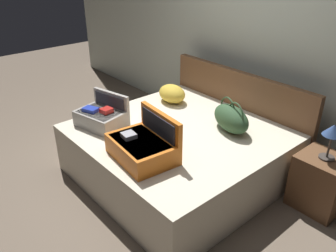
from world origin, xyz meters
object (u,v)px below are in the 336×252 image
hard_case_large (143,146)px  hard_case_medium (102,116)px  pillow_near_headboard (172,94)px  table_lamp (333,133)px  bed (178,153)px  duffel_bag (231,118)px  nightstand (320,182)px

hard_case_large → hard_case_medium: (-0.78, 0.05, -0.01)m
pillow_near_headboard → table_lamp: (1.83, 0.21, 0.15)m
bed → table_lamp: 1.49m
hard_case_medium → duffel_bag: bearing=31.5°
hard_case_medium → pillow_near_headboard: 0.96m
hard_case_medium → pillow_near_headboard: hard_case_medium is taller
bed → duffel_bag: (0.33, 0.41, 0.40)m
bed → pillow_near_headboard: bearing=143.4°
duffel_bag → pillow_near_headboard: (-0.94, 0.04, -0.03)m
hard_case_medium → table_lamp: bearing=19.6°
duffel_bag → hard_case_medium: bearing=-135.4°
nightstand → table_lamp: table_lamp is taller
pillow_near_headboard → table_lamp: bearing=6.6°
bed → duffel_bag: bearing=51.2°
bed → nightstand: bed is taller
bed → pillow_near_headboard: 0.84m
hard_case_large → duffel_bag: (0.16, 0.98, 0.02)m
duffel_bag → nightstand: bearing=15.5°
hard_case_large → nightstand: hard_case_large is taller
hard_case_medium → table_lamp: table_lamp is taller
bed → table_lamp: bearing=28.3°
bed → hard_case_large: hard_case_large is taller
hard_case_large → pillow_near_headboard: (-0.77, 1.02, -0.01)m
pillow_near_headboard → nightstand: pillow_near_headboard is taller
pillow_near_headboard → bed: bearing=-36.6°
hard_case_large → hard_case_medium: 0.78m
duffel_bag → table_lamp: bearing=15.5°
bed → pillow_near_headboard: (-0.61, 0.45, 0.37)m
pillow_near_headboard → table_lamp: table_lamp is taller
hard_case_medium → pillow_near_headboard: size_ratio=1.42×
hard_case_large → pillow_near_headboard: hard_case_large is taller
bed → hard_case_medium: bearing=-139.8°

